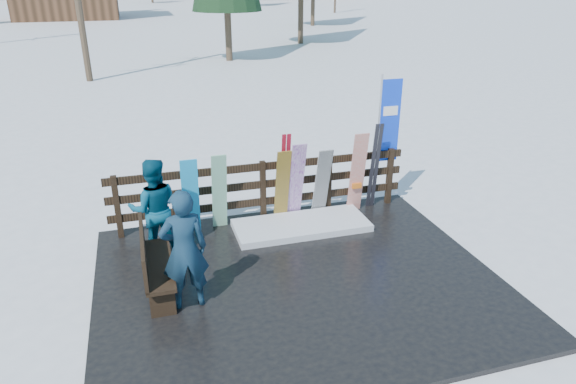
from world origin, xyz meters
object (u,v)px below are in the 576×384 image
object	(u,v)px
person_front	(184,250)
snowboard_4	(322,183)
snowboard_5	(357,173)
rental_flag	(387,126)
bench	(153,262)
person_back	(154,209)
snowboard_0	(191,197)
snowboard_1	(219,192)
snowboard_2	(282,186)
snowboard_3	(296,181)

from	to	relation	value
person_front	snowboard_4	bearing A→B (deg)	-144.91
snowboard_5	snowboard_4	bearing A→B (deg)	-180.00
snowboard_4	rental_flag	xyz separation A→B (m)	(1.39, 0.27, 0.91)
snowboard_4	rental_flag	world-z (taller)	rental_flag
bench	person_back	world-z (taller)	person_back
bench	snowboard_0	size ratio (longest dim) A/B	1.05
rental_flag	person_back	size ratio (longest dim) A/B	1.55
bench	snowboard_1	distance (m)	2.15
bench	person_front	bearing A→B (deg)	-45.76
snowboard_2	snowboard_3	xyz separation A→B (m)	(0.27, 0.00, 0.06)
snowboard_0	rental_flag	distance (m)	3.95
snowboard_2	bench	bearing A→B (deg)	-144.45
snowboard_4	snowboard_5	size ratio (longest dim) A/B	0.88
snowboard_0	snowboard_1	size ratio (longest dim) A/B	0.95
bench	snowboard_4	size ratio (longest dim) A/B	1.05
person_back	bench	bearing A→B (deg)	85.88
bench	rental_flag	xyz separation A→B (m)	(4.59, 2.00, 1.09)
bench	rental_flag	bearing A→B (deg)	23.54
snowboard_4	person_back	bearing A→B (deg)	-168.73
snowboard_2	snowboard_5	bearing A→B (deg)	0.00
bench	snowboard_2	size ratio (longest dim) A/B	1.02
snowboard_5	person_front	bearing A→B (deg)	-148.04
snowboard_3	snowboard_4	size ratio (longest dim) A/B	1.12
snowboard_0	snowboard_5	world-z (taller)	snowboard_5
snowboard_0	person_back	bearing A→B (deg)	-136.03
snowboard_0	snowboard_5	xyz separation A→B (m)	(3.15, 0.00, 0.10)
snowboard_1	person_front	world-z (taller)	person_front
snowboard_0	snowboard_5	distance (m)	3.16
bench	snowboard_0	distance (m)	1.89
snowboard_1	rental_flag	bearing A→B (deg)	4.64
snowboard_5	person_front	world-z (taller)	person_front
snowboard_1	person_back	xyz separation A→B (m)	(-1.14, -0.61, 0.10)
snowboard_3	snowboard_2	bearing A→B (deg)	-180.00
snowboard_1	snowboard_4	distance (m)	1.93
bench	snowboard_3	xyz separation A→B (m)	(2.69, 1.73, 0.26)
snowboard_3	person_back	size ratio (longest dim) A/B	0.95
bench	snowboard_4	xyz separation A→B (m)	(3.19, 1.73, 0.18)
bench	person_front	distance (m)	0.71
rental_flag	person_back	bearing A→B (deg)	-168.83
bench	person_front	world-z (taller)	person_front
snowboard_5	person_back	size ratio (longest dim) A/B	0.97
snowboard_4	rental_flag	distance (m)	1.69
snowboard_0	person_front	xyz separation A→B (m)	(-0.32, -2.17, 0.16)
snowboard_1	snowboard_5	xyz separation A→B (m)	(2.65, 0.00, 0.07)
snowboard_3	person_front	world-z (taller)	person_front
snowboard_3	person_back	world-z (taller)	person_back
snowboard_0	person_front	distance (m)	2.20
snowboard_5	rental_flag	distance (m)	1.08
snowboard_4	snowboard_5	bearing A→B (deg)	0.00
snowboard_0	snowboard_2	distance (m)	1.67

